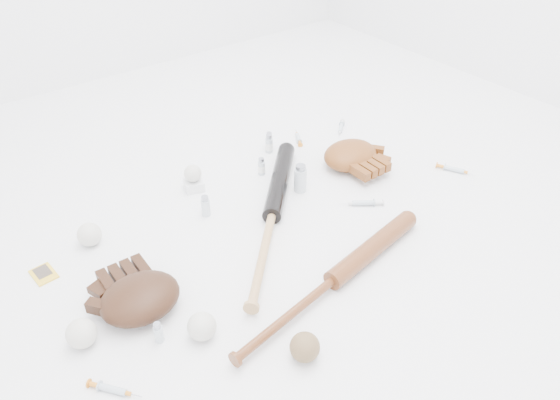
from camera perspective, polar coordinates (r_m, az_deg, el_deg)
bat_dark at (r=1.77m, az=-0.85°, el=-1.58°), size 0.65×0.66×0.06m
bat_wood at (r=1.56m, az=5.58°, el=-8.31°), size 0.80×0.18×0.06m
glove_dark at (r=1.53m, az=-14.42°, el=-9.86°), size 0.27×0.27×0.09m
glove_tan at (r=2.07m, az=7.37°, el=4.71°), size 0.26×0.26×0.09m
trading_card at (r=1.75m, az=-23.46°, el=-7.12°), size 0.07×0.09×0.00m
pedestal at (r=1.96m, az=-8.97°, el=1.58°), size 0.08×0.08×0.04m
baseball_on_pedestal at (r=1.93m, az=-9.10°, el=2.78°), size 0.06×0.06×0.06m
baseball_left at (r=1.49m, az=-20.04°, el=-12.96°), size 0.08×0.08×0.08m
baseball_upper at (r=1.79m, az=-19.30°, el=-3.42°), size 0.07×0.07×0.07m
baseball_mid at (r=1.44m, az=-8.17°, el=-12.95°), size 0.08×0.08×0.08m
baseball_aged at (r=1.38m, az=2.60°, el=-15.10°), size 0.08×0.08×0.08m
syringe_0 at (r=1.40m, az=-17.09°, el=-18.39°), size 0.11×0.14×0.02m
syringe_1 at (r=1.88m, az=8.69°, el=-0.31°), size 0.15×0.12×0.02m
syringe_2 at (r=2.24m, az=1.92°, el=6.50°), size 0.09×0.13×0.02m
syringe_3 at (r=2.14m, az=17.75°, el=3.07°), size 0.10×0.16×0.02m
syringe_4 at (r=2.33m, az=6.38°, el=7.50°), size 0.13×0.11×0.02m
vial_0 at (r=2.14m, az=-1.15°, el=5.94°), size 0.03×0.03×0.08m
vial_1 at (r=2.17m, az=-1.14°, el=6.29°), size 0.03×0.03×0.07m
vial_2 at (r=1.82m, az=-7.79°, el=-0.60°), size 0.03×0.03×0.08m
vial_3 at (r=1.91m, az=2.14°, el=2.31°), size 0.04×0.04×0.10m
vial_4 at (r=1.45m, az=-12.59°, el=-13.33°), size 0.02×0.02×0.06m
vial_5 at (r=2.01m, az=-1.95°, el=3.55°), size 0.03×0.03×0.07m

